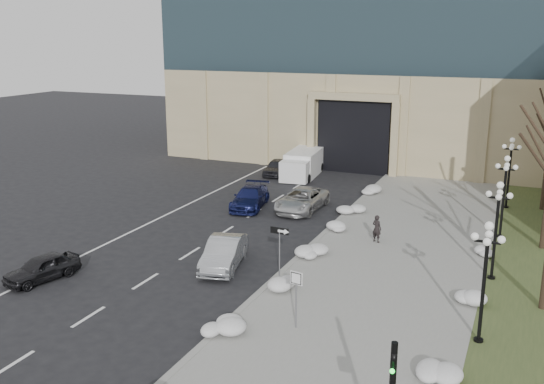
{
  "coord_description": "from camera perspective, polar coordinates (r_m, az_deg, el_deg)",
  "views": [
    {
      "loc": [
        9.31,
        -15.76,
        11.18
      ],
      "look_at": [
        -2.3,
        11.17,
        3.5
      ],
      "focal_mm": 40.0,
      "sensor_mm": 36.0,
      "label": 1
    }
  ],
  "objects": [
    {
      "name": "curb",
      "position": [
        33.4,
        3.98,
        -4.79
      ],
      "size": [
        0.3,
        40.0,
        0.14
      ],
      "primitive_type": "cube",
      "color": "gray",
      "rests_on": "ground"
    },
    {
      "name": "lamppost_a",
      "position": [
        23.25,
        19.45,
        -6.62
      ],
      "size": [
        1.18,
        1.18,
        4.76
      ],
      "color": "black",
      "rests_on": "ground"
    },
    {
      "name": "snow_clump_i",
      "position": [
        27.01,
        17.9,
        -9.84
      ],
      "size": [
        1.1,
        1.6,
        0.36
      ],
      "primitive_type": "ellipsoid",
      "color": "silver",
      "rests_on": "sidewalk"
    },
    {
      "name": "snow_clump_h",
      "position": [
        21.56,
        15.54,
        -16.23
      ],
      "size": [
        1.1,
        1.6,
        0.36
      ],
      "primitive_type": "ellipsoid",
      "color": "silver",
      "rests_on": "sidewalk"
    },
    {
      "name": "lamppost_b",
      "position": [
        29.42,
        20.43,
        -2.27
      ],
      "size": [
        1.18,
        1.18,
        4.76
      ],
      "color": "black",
      "rests_on": "ground"
    },
    {
      "name": "snow_clump_b",
      "position": [
        23.81,
        -4.45,
        -12.57
      ],
      "size": [
        1.1,
        1.6,
        0.36
      ],
      "primitive_type": "ellipsoid",
      "color": "silver",
      "rests_on": "sidewalk"
    },
    {
      "name": "sidewalk",
      "position": [
        32.3,
        11.57,
        -5.78
      ],
      "size": [
        9.0,
        40.0,
        0.12
      ],
      "primitive_type": "cube",
      "color": "gray",
      "rests_on": "ground"
    },
    {
      "name": "grass_strip",
      "position": [
        31.79,
        23.18,
        -7.07
      ],
      "size": [
        4.0,
        40.0,
        0.1
      ],
      "primitive_type": "cube",
      "color": "#394824",
      "rests_on": "ground"
    },
    {
      "name": "car_a",
      "position": [
        30.4,
        -20.83,
        -6.69
      ],
      "size": [
        2.3,
        3.82,
        1.22
      ],
      "primitive_type": "imported",
      "rotation": [
        0.0,
        0.0,
        -0.26
      ],
      "color": "black",
      "rests_on": "ground"
    },
    {
      "name": "one_way_sign",
      "position": [
        27.91,
        1.0,
        -4.29
      ],
      "size": [
        0.95,
        0.26,
        2.56
      ],
      "rotation": [
        0.0,
        0.0,
        -0.04
      ],
      "color": "slate",
      "rests_on": "ground"
    },
    {
      "name": "car_b",
      "position": [
        30.02,
        -4.54,
        -5.74
      ],
      "size": [
        2.57,
        4.69,
        1.47
      ],
      "primitive_type": "imported",
      "rotation": [
        0.0,
        0.0,
        0.24
      ],
      "color": "#A6A9AE",
      "rests_on": "ground"
    },
    {
      "name": "car_e",
      "position": [
        49.4,
        0.43,
        2.36
      ],
      "size": [
        1.88,
        3.9,
        1.28
      ],
      "primitive_type": "imported",
      "rotation": [
        0.0,
        0.0,
        0.1
      ],
      "color": "#2D2D32",
      "rests_on": "ground"
    },
    {
      "name": "snow_clump_d",
      "position": [
        31.29,
        3.61,
        -5.7
      ],
      "size": [
        1.1,
        1.6,
        0.36
      ],
      "primitive_type": "ellipsoid",
      "color": "silver",
      "rests_on": "sidewalk"
    },
    {
      "name": "snow_clump_c",
      "position": [
        27.29,
        0.35,
        -8.83
      ],
      "size": [
        1.1,
        1.6,
        0.36
      ],
      "primitive_type": "ellipsoid",
      "color": "silver",
      "rests_on": "sidewalk"
    },
    {
      "name": "lamppost_d",
      "position": [
        42.07,
        21.5,
        2.53
      ],
      "size": [
        1.18,
        1.18,
        4.76
      ],
      "color": "black",
      "rests_on": "ground"
    },
    {
      "name": "lamppost_c",
      "position": [
        35.71,
        21.06,
        0.56
      ],
      "size": [
        1.18,
        1.18,
        4.76
      ],
      "color": "black",
      "rests_on": "ground"
    },
    {
      "name": "car_d",
      "position": [
        39.47,
        2.81,
        -0.72
      ],
      "size": [
        2.46,
        5.17,
        1.43
      ],
      "primitive_type": "imported",
      "rotation": [
        0.0,
        0.0,
        -0.02
      ],
      "color": "beige",
      "rests_on": "ground"
    },
    {
      "name": "snow_clump_e",
      "position": [
        35.31,
        6.26,
        -3.36
      ],
      "size": [
        1.1,
        1.6,
        0.36
      ],
      "primitive_type": "ellipsoid",
      "color": "silver",
      "rests_on": "sidewalk"
    },
    {
      "name": "box_truck",
      "position": [
        48.99,
        2.93,
        2.63
      ],
      "size": [
        2.8,
        6.53,
        2.02
      ],
      "rotation": [
        0.0,
        0.0,
        0.1
      ],
      "color": "white",
      "rests_on": "ground"
    },
    {
      "name": "snow_clump_f",
      "position": [
        38.97,
        7.63,
        -1.67
      ],
      "size": [
        1.1,
        1.6,
        0.36
      ],
      "primitive_type": "ellipsoid",
      "color": "silver",
      "rests_on": "sidewalk"
    },
    {
      "name": "car_c",
      "position": [
        40.08,
        -2.08,
        -0.52
      ],
      "size": [
        2.78,
        4.99,
        1.37
      ],
      "primitive_type": "imported",
      "rotation": [
        0.0,
        0.0,
        0.19
      ],
      "color": "#161B4F",
      "rests_on": "ground"
    },
    {
      "name": "keep_sign",
      "position": [
        23.42,
        2.3,
        -8.98
      ],
      "size": [
        0.52,
        0.14,
        2.43
      ],
      "rotation": [
        0.0,
        0.0,
        -0.17
      ],
      "color": "slate",
      "rests_on": "ground"
    },
    {
      "name": "snow_clump_j",
      "position": [
        33.08,
        19.2,
        -5.38
      ],
      "size": [
        1.1,
        1.6,
        0.36
      ],
      "primitive_type": "ellipsoid",
      "color": "silver",
      "rests_on": "sidewalk"
    },
    {
      "name": "snow_clump_g",
      "position": [
        43.58,
        9.13,
        0.03
      ],
      "size": [
        1.1,
        1.6,
        0.36
      ],
      "primitive_type": "ellipsoid",
      "color": "silver",
      "rests_on": "sidewalk"
    },
    {
      "name": "pedestrian",
      "position": [
        33.57,
        9.83,
        -3.41
      ],
      "size": [
        0.65,
        0.54,
        1.53
      ],
      "primitive_type": "imported",
      "rotation": [
        0.0,
        0.0,
        2.78
      ],
      "color": "black",
      "rests_on": "sidewalk"
    },
    {
      "name": "ground",
      "position": [
        21.45,
        -6.46,
        -16.84
      ],
      "size": [
        160.0,
        160.0,
        0.0
      ],
      "primitive_type": "plane",
      "color": "black",
      "rests_on": "ground"
    }
  ]
}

